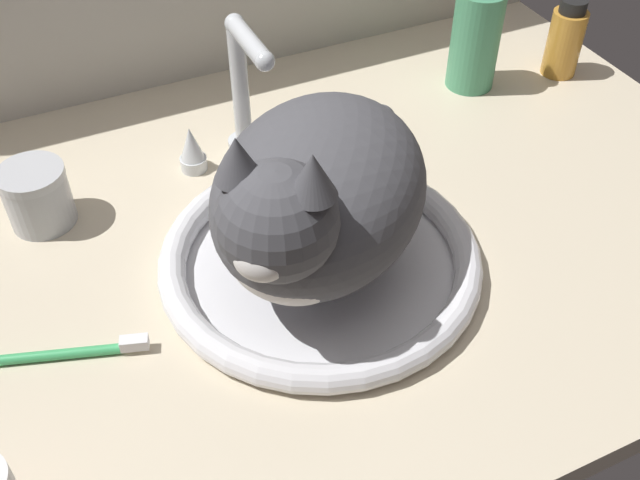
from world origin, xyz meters
TOP-DOWN VIEW (x-y plane):
  - countertop at (0.00, 0.00)cm, footprint 100.88×70.78cm
  - sink_basin at (-4.77, -5.81)cm, footprint 33.02×33.02cm
  - faucet at (-4.77, 14.81)cm, footprint 16.33×11.61cm
  - cat at (-5.97, -7.03)cm, footprint 32.95×33.24cm
  - soap_pump_bottle at (28.92, 17.78)cm, footprint 6.47×6.47cm
  - metal_jar at (-29.22, 13.76)cm, footprint 7.17×7.17cm
  - amber_bottle at (41.98, 15.07)cm, footprint 4.78×4.78cm
  - toothbrush at (-31.86, -6.03)cm, footprint 17.77×6.62cm

SIDE VIEW (x-z plane):
  - countertop at x=0.00cm, z-range 0.00..3.00cm
  - toothbrush at x=-31.86cm, z-range 2.77..4.47cm
  - sink_basin at x=-4.77cm, z-range 2.85..5.71cm
  - metal_jar at x=-29.22cm, z-range 3.02..9.98cm
  - amber_bottle at x=41.98cm, z-range 2.65..13.52cm
  - soap_pump_bottle at x=28.92cm, z-range 0.69..19.64cm
  - faucet at x=-4.77cm, z-range 1.11..19.53cm
  - cat at x=-5.97cm, z-range 3.99..23.81cm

